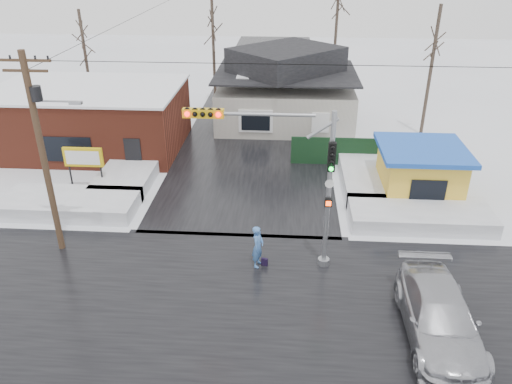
# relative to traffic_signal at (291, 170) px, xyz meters

# --- Properties ---
(ground) EXTENTS (120.00, 120.00, 0.00)m
(ground) POSITION_rel_traffic_signal_xyz_m (-2.43, -2.97, -4.54)
(ground) COLOR white
(ground) RESTS_ON ground
(road_ns) EXTENTS (10.00, 120.00, 0.02)m
(road_ns) POSITION_rel_traffic_signal_xyz_m (-2.43, -2.97, -4.53)
(road_ns) COLOR black
(road_ns) RESTS_ON ground
(road_ew) EXTENTS (120.00, 10.00, 0.02)m
(road_ew) POSITION_rel_traffic_signal_xyz_m (-2.43, -2.97, -4.53)
(road_ew) COLOR black
(road_ew) RESTS_ON ground
(snowbank_nw) EXTENTS (7.00, 3.00, 0.80)m
(snowbank_nw) POSITION_rel_traffic_signal_xyz_m (-11.43, 4.03, -4.14)
(snowbank_nw) COLOR white
(snowbank_nw) RESTS_ON ground
(snowbank_ne) EXTENTS (7.00, 3.00, 0.80)m
(snowbank_ne) POSITION_rel_traffic_signal_xyz_m (6.57, 4.03, -4.14)
(snowbank_ne) COLOR white
(snowbank_ne) RESTS_ON ground
(snowbank_nside_w) EXTENTS (3.00, 8.00, 0.80)m
(snowbank_nside_w) POSITION_rel_traffic_signal_xyz_m (-9.43, 9.03, -4.14)
(snowbank_nside_w) COLOR white
(snowbank_nside_w) RESTS_ON ground
(snowbank_nside_e) EXTENTS (3.00, 8.00, 0.80)m
(snowbank_nside_e) POSITION_rel_traffic_signal_xyz_m (4.57, 9.03, -4.14)
(snowbank_nside_e) COLOR white
(snowbank_nside_e) RESTS_ON ground
(traffic_signal) EXTENTS (6.05, 0.68, 7.00)m
(traffic_signal) POSITION_rel_traffic_signal_xyz_m (0.00, 0.00, 0.00)
(traffic_signal) COLOR gray
(traffic_signal) RESTS_ON ground
(utility_pole) EXTENTS (3.15, 0.44, 9.00)m
(utility_pole) POSITION_rel_traffic_signal_xyz_m (-10.36, 0.53, 0.57)
(utility_pole) COLOR #382619
(utility_pole) RESTS_ON ground
(brick_building) EXTENTS (12.20, 8.20, 4.12)m
(brick_building) POSITION_rel_traffic_signal_xyz_m (-13.43, 13.03, -2.46)
(brick_building) COLOR maroon
(brick_building) RESTS_ON ground
(marquee_sign) EXTENTS (2.20, 0.21, 2.55)m
(marquee_sign) POSITION_rel_traffic_signal_xyz_m (-11.43, 6.53, -2.62)
(marquee_sign) COLOR black
(marquee_sign) RESTS_ON ground
(house) EXTENTS (10.40, 8.40, 5.76)m
(house) POSITION_rel_traffic_signal_xyz_m (-0.43, 19.03, -1.92)
(house) COLOR #BBB4A9
(house) RESTS_ON ground
(kiosk) EXTENTS (4.60, 4.60, 2.88)m
(kiosk) POSITION_rel_traffic_signal_xyz_m (7.07, 7.03, -3.08)
(kiosk) COLOR yellow
(kiosk) RESTS_ON ground
(fence) EXTENTS (8.00, 0.12, 1.80)m
(fence) POSITION_rel_traffic_signal_xyz_m (4.07, 11.03, -3.64)
(fence) COLOR black
(fence) RESTS_ON ground
(tree_far_left) EXTENTS (3.00, 3.00, 10.00)m
(tree_far_left) POSITION_rel_traffic_signal_xyz_m (-6.43, 23.03, 3.41)
(tree_far_left) COLOR #332821
(tree_far_left) RESTS_ON ground
(tree_far_right) EXTENTS (3.00, 3.00, 9.00)m
(tree_far_right) POSITION_rel_traffic_signal_xyz_m (9.57, 17.03, 2.62)
(tree_far_right) COLOR #332821
(tree_far_right) RESTS_ON ground
(tree_far_west) EXTENTS (3.00, 3.00, 8.00)m
(tree_far_west) POSITION_rel_traffic_signal_xyz_m (-16.43, 21.03, 1.82)
(tree_far_west) COLOR #332821
(tree_far_west) RESTS_ON ground
(pedestrian) EXTENTS (0.65, 0.81, 1.93)m
(pedestrian) POSITION_rel_traffic_signal_xyz_m (-1.30, -0.24, -3.57)
(pedestrian) COLOR #4375BD
(pedestrian) RESTS_ON ground
(car) EXTENTS (2.47, 5.94, 1.72)m
(car) POSITION_rel_traffic_signal_xyz_m (5.37, -4.13, -3.68)
(car) COLOR #B6B7BE
(car) RESTS_ON ground
(shopping_bag) EXTENTS (0.30, 0.19, 0.35)m
(shopping_bag) POSITION_rel_traffic_signal_xyz_m (-1.01, -0.23, -4.36)
(shopping_bag) COLOR black
(shopping_bag) RESTS_ON ground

